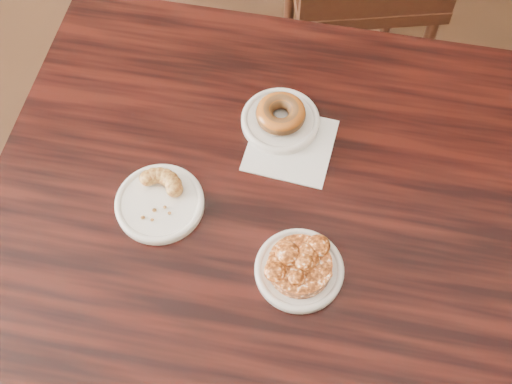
# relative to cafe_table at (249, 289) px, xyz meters

# --- Properties ---
(cafe_table) EXTENTS (1.04, 1.04, 0.75)m
(cafe_table) POSITION_rel_cafe_table_xyz_m (0.00, 0.00, 0.00)
(cafe_table) COLOR black
(cafe_table) RESTS_ON floor
(napkin) EXTENTS (0.18, 0.18, 0.00)m
(napkin) POSITION_rel_cafe_table_xyz_m (0.07, 0.15, 0.38)
(napkin) COLOR white
(napkin) RESTS_ON cafe_table
(plate_donut) EXTENTS (0.15, 0.15, 0.01)m
(plate_donut) POSITION_rel_cafe_table_xyz_m (0.05, 0.20, 0.38)
(plate_donut) COLOR silver
(plate_donut) RESTS_ON napkin
(plate_cruller) EXTENTS (0.16, 0.16, 0.01)m
(plate_cruller) POSITION_rel_cafe_table_xyz_m (-0.15, 0.00, 0.38)
(plate_cruller) COLOR white
(plate_cruller) RESTS_ON cafe_table
(plate_fritter) EXTENTS (0.15, 0.15, 0.01)m
(plate_fritter) POSITION_rel_cafe_table_xyz_m (0.10, -0.10, 0.38)
(plate_fritter) COLOR silver
(plate_fritter) RESTS_ON cafe_table
(glazed_donut) EXTENTS (0.09, 0.09, 0.03)m
(glazed_donut) POSITION_rel_cafe_table_xyz_m (0.05, 0.20, 0.41)
(glazed_donut) COLOR maroon
(glazed_donut) RESTS_ON plate_donut
(apple_fritter) EXTENTS (0.14, 0.14, 0.03)m
(apple_fritter) POSITION_rel_cafe_table_xyz_m (0.10, -0.10, 0.40)
(apple_fritter) COLOR #411806
(apple_fritter) RESTS_ON plate_fritter
(cruller_fragment) EXTENTS (0.10, 0.10, 0.03)m
(cruller_fragment) POSITION_rel_cafe_table_xyz_m (-0.15, 0.00, 0.40)
(cruller_fragment) COLOR brown
(cruller_fragment) RESTS_ON plate_cruller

